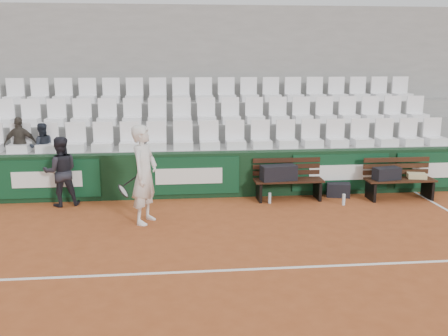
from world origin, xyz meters
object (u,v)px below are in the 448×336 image
at_px(bench_right, 399,189).
at_px(tennis_player, 144,175).
at_px(sports_bag_left, 279,173).
at_px(spectator_c, 41,127).
at_px(water_bottle_near, 270,198).
at_px(water_bottle_far, 344,200).
at_px(ball_kid, 61,172).
at_px(bench_left, 288,189).
at_px(sports_bag_right, 387,174).
at_px(sports_bag_ground, 338,190).
at_px(spectator_b, 19,124).

bearing_deg(bench_right, tennis_player, -169.22).
distance_m(sports_bag_left, spectator_c, 5.32).
relative_size(water_bottle_near, water_bottle_far, 0.96).
xyz_separation_m(ball_kid, spectator_c, (-0.57, 0.90, 0.81)).
height_order(sports_bag_left, tennis_player, tennis_player).
bearing_deg(sports_bag_left, bench_right, -3.60).
distance_m(bench_left, tennis_player, 3.34).
xyz_separation_m(sports_bag_right, ball_kid, (-6.92, 0.26, 0.15)).
relative_size(sports_bag_right, sports_bag_ground, 1.14).
xyz_separation_m(water_bottle_far, ball_kid, (-5.88, 0.57, 0.61)).
bearing_deg(sports_bag_ground, sports_bag_right, -19.80).
bearing_deg(tennis_player, sports_bag_ground, 18.00).
xyz_separation_m(water_bottle_near, water_bottle_far, (1.53, -0.29, 0.00)).
bearing_deg(sports_bag_ground, tennis_player, -162.00).
distance_m(sports_bag_left, water_bottle_near, 0.59).
bearing_deg(spectator_b, bench_right, 171.35).
bearing_deg(bench_right, sports_bag_right, -176.63).
relative_size(water_bottle_near, ball_kid, 0.16).
distance_m(sports_bag_ground, ball_kid, 6.01).
relative_size(sports_bag_left, spectator_b, 0.62).
distance_m(sports_bag_ground, water_bottle_near, 1.66).
bearing_deg(bench_left, sports_bag_left, -172.08).
relative_size(tennis_player, ball_kid, 1.27).
relative_size(water_bottle_far, tennis_player, 0.13).
bearing_deg(bench_left, sports_bag_ground, 5.96).
bearing_deg(sports_bag_right, spectator_c, 171.23).
height_order(sports_bag_right, water_bottle_far, sports_bag_right).
height_order(sports_bag_ground, ball_kid, ball_kid).
height_order(sports_bag_ground, spectator_b, spectator_b).
height_order(tennis_player, spectator_c, spectator_c).
xyz_separation_m(sports_bag_left, spectator_b, (-5.60, 0.97, 1.00)).
distance_m(bench_left, water_bottle_far, 1.20).
bearing_deg(sports_bag_left, tennis_player, -156.61).
distance_m(bench_right, water_bottle_near, 2.90).
relative_size(water_bottle_far, spectator_c, 0.22).
bearing_deg(water_bottle_far, bench_right, 13.86).
distance_m(sports_bag_right, ball_kid, 6.93).
relative_size(sports_bag_left, sports_bag_right, 1.32).
relative_size(bench_left, sports_bag_right, 2.60).
bearing_deg(water_bottle_near, sports_bag_right, 0.58).
height_order(sports_bag_left, ball_kid, ball_kid).
bearing_deg(ball_kid, bench_right, 164.05).
xyz_separation_m(bench_left, spectator_b, (-5.84, 0.94, 1.39)).
bearing_deg(spectator_b, tennis_player, 141.49).
xyz_separation_m(water_bottle_far, spectator_b, (-6.90, 1.47, 1.49)).
bearing_deg(spectator_c, spectator_b, -16.94).
xyz_separation_m(bench_left, spectator_c, (-5.38, 0.94, 1.32)).
relative_size(sports_bag_ground, water_bottle_near, 2.20).
bearing_deg(ball_kid, bench_left, 165.48).
distance_m(bench_right, ball_kid, 7.27).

